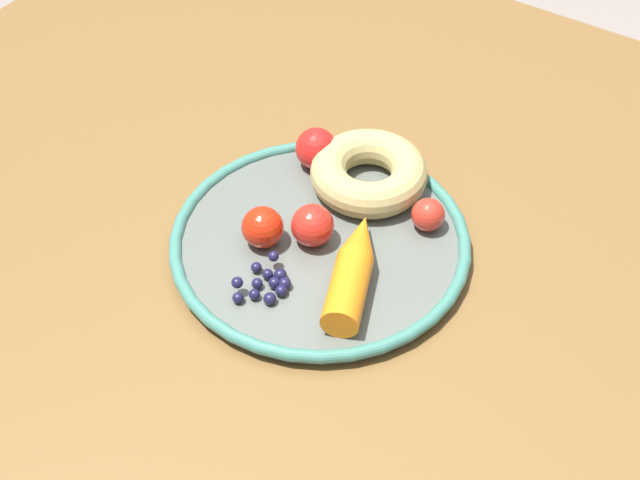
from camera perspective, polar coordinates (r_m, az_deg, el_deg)
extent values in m
cube|color=brown|center=(0.91, -1.24, 1.48)|extent=(1.05, 0.94, 0.03)
cube|color=brown|center=(1.60, -6.49, 7.17)|extent=(0.05, 0.05, 0.70)
cylinder|color=#535953|center=(0.85, 0.00, -0.28)|extent=(0.27, 0.27, 0.01)
torus|color=#3A7466|center=(0.85, 0.00, 0.00)|extent=(0.28, 0.28, 0.01)
cylinder|color=orange|center=(0.78, 1.76, -3.21)|extent=(0.06, 0.09, 0.03)
cone|color=orange|center=(0.83, 2.59, 0.20)|extent=(0.05, 0.06, 0.03)
torus|color=tan|center=(0.89, 3.10, 4.26)|extent=(0.13, 0.13, 0.04)
sphere|color=#191638|center=(0.79, -3.19, -3.73)|extent=(0.01, 0.01, 0.01)
sphere|color=#191638|center=(0.81, -3.99, -2.76)|extent=(0.01, 0.01, 0.01)
sphere|color=#191638|center=(0.80, -2.47, -3.23)|extent=(0.01, 0.01, 0.01)
sphere|color=#191638|center=(0.82, -4.05, -1.74)|extent=(0.01, 0.01, 0.01)
sphere|color=#191638|center=(0.80, -2.90, -2.72)|extent=(0.01, 0.01, 0.01)
sphere|color=#191638|center=(0.81, -3.33, -2.17)|extent=(0.01, 0.01, 0.01)
sphere|color=#191638|center=(0.80, -2.24, -2.77)|extent=(0.01, 0.01, 0.01)
sphere|color=#191638|center=(0.80, -4.16, -3.44)|extent=(0.01, 0.01, 0.01)
sphere|color=#191638|center=(0.81, -2.52, -2.21)|extent=(0.01, 0.01, 0.01)
sphere|color=#191638|center=(0.80, -5.20, -3.66)|extent=(0.01, 0.01, 0.01)
sphere|color=#191638|center=(0.80, -5.25, -2.70)|extent=(0.01, 0.01, 0.01)
sphere|color=#191638|center=(0.81, -2.95, -1.03)|extent=(0.01, 0.01, 0.01)
sphere|color=red|center=(0.85, 6.84, 1.60)|extent=(0.03, 0.03, 0.03)
sphere|color=red|center=(0.83, -3.65, 0.82)|extent=(0.04, 0.04, 0.04)
sphere|color=red|center=(0.83, -0.49, 0.93)|extent=(0.04, 0.04, 0.04)
sphere|color=red|center=(0.91, -0.24, 5.80)|extent=(0.04, 0.04, 0.04)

